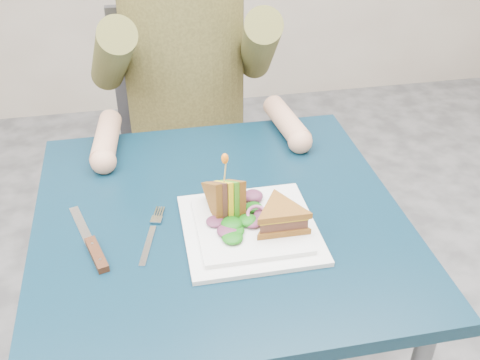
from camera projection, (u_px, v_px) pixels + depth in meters
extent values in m
cube|color=black|center=(219.00, 219.00, 1.16)|extent=(0.75, 0.75, 0.03)
cylinder|color=#595B5E|center=(91.00, 266.00, 1.58)|extent=(0.04, 0.04, 0.70)
cylinder|color=#595B5E|center=(310.00, 237.00, 1.68)|extent=(0.04, 0.04, 0.70)
cube|color=#47474C|center=(190.00, 168.00, 1.82)|extent=(0.42, 0.40, 0.04)
cube|color=#47474C|center=(179.00, 74.00, 1.82)|extent=(0.42, 0.03, 0.46)
cylinder|color=#47474C|center=(144.00, 264.00, 1.78)|extent=(0.02, 0.02, 0.43)
cylinder|color=#47474C|center=(254.00, 250.00, 1.84)|extent=(0.02, 0.02, 0.43)
cylinder|color=#47474C|center=(139.00, 202.00, 2.06)|extent=(0.02, 0.02, 0.43)
cylinder|color=#47474C|center=(235.00, 191.00, 2.11)|extent=(0.02, 0.02, 0.43)
cylinder|color=brown|center=(183.00, 45.00, 1.56)|extent=(0.34, 0.34, 0.52)
cylinder|color=brown|center=(112.00, 57.00, 1.45)|extent=(0.15, 0.39, 0.31)
cylinder|color=tan|center=(106.00, 139.00, 1.35)|extent=(0.08, 0.20, 0.06)
sphere|color=tan|center=(103.00, 161.00, 1.27)|extent=(0.06, 0.06, 0.06)
cylinder|color=brown|center=(259.00, 47.00, 1.51)|extent=(0.15, 0.39, 0.31)
cylinder|color=tan|center=(286.00, 122.00, 1.43)|extent=(0.08, 0.20, 0.06)
sphere|color=tan|center=(300.00, 141.00, 1.35)|extent=(0.06, 0.06, 0.06)
cube|color=white|center=(250.00, 229.00, 1.11)|extent=(0.26, 0.26, 0.01)
cube|color=white|center=(250.00, 225.00, 1.10)|extent=(0.21, 0.21, 0.01)
cube|color=silver|center=(148.00, 246.00, 1.07)|extent=(0.04, 0.12, 0.00)
cube|color=silver|center=(156.00, 220.00, 1.13)|extent=(0.03, 0.03, 0.00)
cube|color=silver|center=(156.00, 211.00, 1.15)|extent=(0.01, 0.03, 0.00)
cube|color=silver|center=(158.00, 211.00, 1.15)|extent=(0.01, 0.03, 0.00)
cube|color=silver|center=(160.00, 212.00, 1.15)|extent=(0.01, 0.03, 0.00)
cube|color=silver|center=(163.00, 212.00, 1.15)|extent=(0.01, 0.03, 0.00)
cube|color=silver|center=(82.00, 226.00, 1.12)|extent=(0.06, 0.14, 0.00)
cube|color=black|center=(97.00, 254.00, 1.04)|extent=(0.05, 0.10, 0.01)
cylinder|color=silver|center=(92.00, 244.00, 1.05)|extent=(0.01, 0.01, 0.00)
cylinder|color=silver|center=(100.00, 260.00, 1.02)|extent=(0.01, 0.01, 0.00)
cylinder|color=tan|center=(225.00, 171.00, 1.07)|extent=(0.01, 0.01, 0.06)
ellipsoid|color=orange|center=(225.00, 159.00, 1.06)|extent=(0.01, 0.01, 0.02)
torus|color=#9E4C7A|center=(257.00, 215.00, 1.10)|extent=(0.04, 0.04, 0.02)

